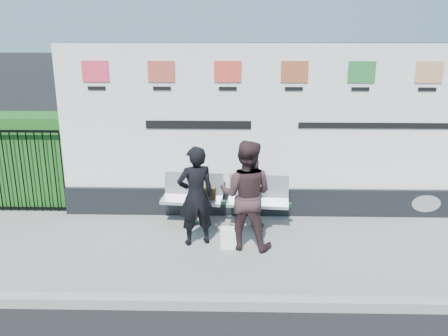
{
  "coord_description": "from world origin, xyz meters",
  "views": [
    {
      "loc": [
        -0.47,
        -4.55,
        3.65
      ],
      "look_at": [
        -0.64,
        2.98,
        1.25
      ],
      "focal_mm": 40.0,
      "sensor_mm": 36.0,
      "label": 1
    }
  ],
  "objects_px": {
    "billboard": "(291,144)",
    "woman_right": "(246,195)",
    "bench": "(225,212)",
    "woman_left": "(196,196)"
  },
  "relations": [
    {
      "from": "billboard",
      "to": "woman_right",
      "type": "xyz_separation_m",
      "value": [
        -0.8,
        -1.33,
        -0.45
      ]
    },
    {
      "from": "billboard",
      "to": "bench",
      "type": "relative_size",
      "value": 3.72
    },
    {
      "from": "woman_right",
      "to": "billboard",
      "type": "bearing_deg",
      "value": -108.77
    },
    {
      "from": "bench",
      "to": "woman_right",
      "type": "bearing_deg",
      "value": -61.93
    },
    {
      "from": "billboard",
      "to": "woman_left",
      "type": "distance_m",
      "value": 2.07
    },
    {
      "from": "bench",
      "to": "woman_right",
      "type": "distance_m",
      "value": 1.07
    },
    {
      "from": "bench",
      "to": "woman_right",
      "type": "height_order",
      "value": "woman_right"
    },
    {
      "from": "bench",
      "to": "woman_left",
      "type": "bearing_deg",
      "value": -115.75
    },
    {
      "from": "woman_left",
      "to": "woman_right",
      "type": "distance_m",
      "value": 0.78
    },
    {
      "from": "woman_left",
      "to": "bench",
      "type": "bearing_deg",
      "value": -139.98
    }
  ]
}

